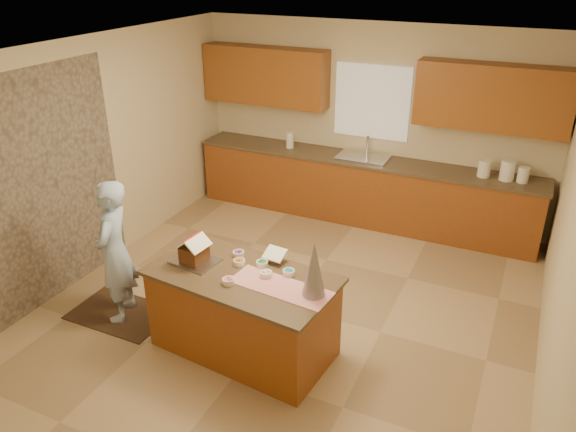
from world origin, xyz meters
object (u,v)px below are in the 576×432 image
(gingerbread_house, at_px, (194,251))
(tinsel_tree, at_px, (314,269))
(island_base, at_px, (243,314))
(boy, at_px, (115,252))

(gingerbread_house, bearing_deg, tinsel_tree, -1.70)
(island_base, xyz_separation_m, tinsel_tree, (0.72, -0.03, 0.70))
(island_base, xyz_separation_m, gingerbread_house, (-0.51, 0.01, 0.56))
(boy, bearing_deg, island_base, 71.81)
(tinsel_tree, xyz_separation_m, gingerbread_house, (-1.23, 0.04, -0.13))
(island_base, relative_size, tinsel_tree, 3.27)
(tinsel_tree, distance_m, boy, 2.18)
(tinsel_tree, height_order, boy, boy)
(tinsel_tree, bearing_deg, island_base, 177.67)
(island_base, bearing_deg, tinsel_tree, 3.67)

